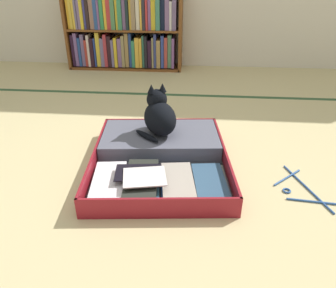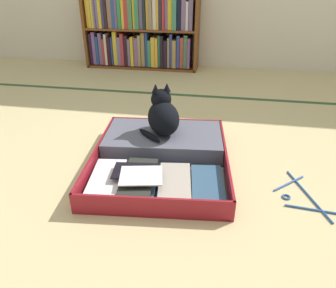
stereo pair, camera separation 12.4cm
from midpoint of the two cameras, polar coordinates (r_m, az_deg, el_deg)
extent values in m
plane|color=#CCBA85|center=(1.61, -9.85, -8.15)|extent=(10.00, 10.00, 0.00)
cube|color=#315332|center=(2.83, -3.09, 8.87)|extent=(4.80, 0.05, 0.00)
cube|color=brown|center=(3.81, -18.17, 19.05)|extent=(0.03, 0.28, 0.82)
cube|color=brown|center=(3.54, 1.22, 19.72)|extent=(0.03, 0.28, 0.82)
cube|color=brown|center=(3.71, -8.39, 13.52)|extent=(1.20, 0.28, 0.02)
cube|color=brown|center=(3.63, -8.86, 19.62)|extent=(1.17, 0.28, 0.02)
cube|color=#27132C|center=(3.83, -17.03, 15.97)|extent=(0.03, 0.23, 0.33)
cube|color=#755491|center=(3.82, -16.52, 16.15)|extent=(0.04, 0.23, 0.35)
cube|color=#26468D|center=(3.81, -15.94, 15.81)|extent=(0.03, 0.23, 0.30)
cube|color=slate|center=(3.79, -15.43, 16.13)|extent=(0.04, 0.23, 0.33)
cube|color=#AB322A|center=(3.78, -14.88, 15.71)|extent=(0.03, 0.23, 0.28)
cube|color=beige|center=(3.76, -14.51, 16.09)|extent=(0.03, 0.23, 0.33)
cube|color=black|center=(3.75, -13.97, 15.88)|extent=(0.04, 0.23, 0.30)
cube|color=#283E96|center=(3.75, -13.45, 15.94)|extent=(0.02, 0.23, 0.30)
cube|color=gold|center=(3.74, -12.93, 16.42)|extent=(0.04, 0.23, 0.36)
cube|color=slate|center=(3.73, -12.23, 16.00)|extent=(0.04, 0.23, 0.30)
cube|color=#AE323D|center=(3.71, -11.71, 16.30)|extent=(0.03, 0.23, 0.34)
cube|color=black|center=(3.71, -11.05, 16.22)|extent=(0.04, 0.23, 0.32)
cube|color=slate|center=(3.69, -10.50, 15.93)|extent=(0.03, 0.23, 0.28)
cube|color=gold|center=(3.68, -9.99, 16.10)|extent=(0.03, 0.23, 0.31)
cube|color=slate|center=(3.68, -9.30, 16.08)|extent=(0.04, 0.23, 0.30)
cube|color=#958457|center=(3.67, -8.73, 16.31)|extent=(0.03, 0.23, 0.33)
cube|color=#9D7B4A|center=(3.66, -8.09, 16.55)|extent=(0.04, 0.23, 0.35)
cube|color=navy|center=(3.65, -7.47, 16.58)|extent=(0.03, 0.23, 0.35)
cube|color=#37875F|center=(3.65, -6.95, 15.97)|extent=(0.03, 0.23, 0.28)
cube|color=gold|center=(3.63, -6.32, 16.21)|extent=(0.04, 0.23, 0.31)
cube|color=gold|center=(3.62, -5.70, 16.17)|extent=(0.03, 0.23, 0.30)
cube|color=#377660|center=(3.63, -5.23, 16.41)|extent=(0.02, 0.23, 0.33)
cube|color=black|center=(3.61, -4.78, 16.35)|extent=(0.03, 0.23, 0.33)
cube|color=#281429|center=(3.61, -4.12, 16.03)|extent=(0.04, 0.23, 0.28)
cube|color=#918358|center=(3.60, -3.59, 16.23)|extent=(0.02, 0.23, 0.31)
cube|color=#3A448D|center=(3.60, -3.17, 16.57)|extent=(0.03, 0.23, 0.35)
cube|color=#A4814A|center=(3.59, -2.58, 16.04)|extent=(0.04, 0.23, 0.29)
cube|color=#314597|center=(3.59, -1.89, 16.42)|extent=(0.03, 0.23, 0.33)
cube|color=#AC403A|center=(3.59, -1.32, 16.29)|extent=(0.03, 0.23, 0.32)
cube|color=#4B7452|center=(3.59, -0.61, 16.48)|extent=(0.04, 0.23, 0.34)
cube|color=#7C4E8B|center=(3.58, -0.03, 16.20)|extent=(0.03, 0.23, 0.31)
cube|color=gold|center=(3.78, -17.89, 21.88)|extent=(0.03, 0.23, 0.35)
cube|color=gold|center=(3.75, -17.54, 21.92)|extent=(0.03, 0.23, 0.35)
cube|color=gold|center=(3.74, -17.08, 21.80)|extent=(0.02, 0.23, 0.33)
cube|color=slate|center=(3.73, -16.75, 21.97)|extent=(0.02, 0.23, 0.35)
cube|color=slate|center=(3.73, -16.21, 21.59)|extent=(0.03, 0.23, 0.30)
cube|color=gold|center=(3.72, -15.74, 21.63)|extent=(0.03, 0.23, 0.30)
cube|color=#3E3D92|center=(3.72, -15.24, 21.71)|extent=(0.02, 0.23, 0.30)
cube|color=black|center=(3.70, -14.84, 22.13)|extent=(0.03, 0.23, 0.35)
cube|color=#9E6F5C|center=(3.69, -14.11, 21.94)|extent=(0.04, 0.23, 0.32)
cube|color=#2A4C8D|center=(3.67, -13.45, 21.80)|extent=(0.04, 0.23, 0.29)
cube|color=#795089|center=(3.66, -12.97, 21.74)|extent=(0.02, 0.23, 0.28)
cube|color=#338A51|center=(3.66, -12.47, 22.19)|extent=(0.04, 0.23, 0.33)
cube|color=gold|center=(3.65, -11.85, 22.21)|extent=(0.03, 0.23, 0.33)
cube|color=#B93332|center=(3.64, -11.26, 22.20)|extent=(0.04, 0.23, 0.32)
cube|color=#497D4E|center=(3.62, -10.56, 22.08)|extent=(0.04, 0.23, 0.31)
cube|color=yellow|center=(3.62, -9.93, 22.42)|extent=(0.02, 0.23, 0.34)
cube|color=#368255|center=(3.60, -9.36, 21.99)|extent=(0.04, 0.23, 0.29)
cube|color=slate|center=(3.60, -8.67, 22.55)|extent=(0.03, 0.23, 0.35)
cube|color=#19272A|center=(3.58, -8.11, 22.36)|extent=(0.03, 0.23, 0.33)
cube|color=gold|center=(3.59, -7.56, 22.41)|extent=(0.02, 0.23, 0.33)
cube|color=#937857|center=(3.57, -7.06, 22.64)|extent=(0.04, 0.23, 0.36)
cube|color=beige|center=(3.57, -6.27, 22.41)|extent=(0.04, 0.23, 0.32)
cube|color=gold|center=(3.56, -5.72, 22.52)|extent=(0.02, 0.23, 0.34)
cube|color=#28272F|center=(3.55, -5.25, 22.65)|extent=(0.03, 0.23, 0.35)
cube|color=#C13233|center=(3.55, -4.71, 22.29)|extent=(0.02, 0.23, 0.30)
cube|color=#7A4F8C|center=(3.55, -4.21, 22.60)|extent=(0.03, 0.23, 0.34)
cube|color=gold|center=(3.55, -3.55, 22.65)|extent=(0.04, 0.23, 0.34)
cube|color=#3F7E65|center=(3.53, -2.75, 22.27)|extent=(0.04, 0.23, 0.30)
cube|color=black|center=(3.54, -1.90, 22.35)|extent=(0.04, 0.23, 0.30)
cube|color=slate|center=(3.52, -1.11, 22.40)|extent=(0.04, 0.23, 0.31)
cube|color=silver|center=(3.52, -0.49, 22.08)|extent=(0.02, 0.23, 0.27)
cube|color=slate|center=(3.51, 0.14, 22.48)|extent=(0.04, 0.23, 0.32)
cube|color=maroon|center=(1.59, -3.76, -8.10)|extent=(0.75, 0.49, 0.01)
cube|color=maroon|center=(1.40, -4.21, -11.48)|extent=(0.71, 0.08, 0.11)
cube|color=maroon|center=(1.62, -16.40, -6.52)|extent=(0.05, 0.42, 0.11)
cube|color=maroon|center=(1.58, 9.09, -6.54)|extent=(0.05, 0.42, 0.11)
cube|color=#474A52|center=(1.58, -3.77, -7.81)|extent=(0.73, 0.46, 0.01)
cube|color=maroon|center=(1.94, -3.19, -0.72)|extent=(0.75, 0.49, 0.01)
cube|color=maroon|center=(2.10, -3.02, 3.13)|extent=(0.71, 0.08, 0.11)
cube|color=maroon|center=(1.97, -13.51, 0.46)|extent=(0.05, 0.42, 0.11)
cube|color=maroon|center=(1.93, 7.23, 0.58)|extent=(0.05, 0.42, 0.11)
cube|color=#474A52|center=(1.94, -3.20, -0.46)|extent=(0.73, 0.46, 0.01)
cylinder|color=black|center=(1.75, -3.45, -3.71)|extent=(0.69, 0.08, 0.02)
cube|color=#766259|center=(1.61, -12.85, -7.29)|extent=(0.19, 0.36, 0.02)
cube|color=white|center=(1.60, -12.81, -6.57)|extent=(0.20, 0.35, 0.02)
cube|color=#2E2F2A|center=(1.59, -6.89, -7.27)|extent=(0.20, 0.37, 0.01)
cube|color=#2A4F69|center=(1.58, -6.76, -6.79)|extent=(0.20, 0.34, 0.02)
cube|color=#272924|center=(1.56, -7.10, -6.42)|extent=(0.18, 0.36, 0.02)
cube|color=navy|center=(1.58, -0.72, -7.32)|extent=(0.19, 0.36, 0.02)
cube|color=#AC9F92|center=(1.56, -0.49, -7.03)|extent=(0.20, 0.36, 0.02)
cube|color=slate|center=(1.58, 5.66, -7.39)|extent=(0.18, 0.36, 0.01)
cube|color=#325271|center=(1.57, 5.39, -7.04)|extent=(0.20, 0.36, 0.02)
cube|color=white|center=(1.52, -6.56, -5.91)|extent=(0.23, 0.20, 0.01)
cube|color=black|center=(1.57, -7.59, -5.12)|extent=(0.24, 0.17, 0.01)
cube|color=#575868|center=(1.91, -3.23, 0.69)|extent=(0.72, 0.45, 0.10)
torus|color=white|center=(1.87, -1.75, 1.47)|extent=(0.11, 0.11, 0.01)
cylinder|color=black|center=(2.11, -8.39, 2.93)|extent=(0.02, 0.02, 0.10)
cylinder|color=black|center=(2.09, 2.37, 3.02)|extent=(0.02, 0.02, 0.10)
cube|color=yellow|center=(1.41, -11.52, -10.40)|extent=(0.03, 0.00, 0.02)
cube|color=white|center=(1.41, -10.98, -10.42)|extent=(0.03, 0.00, 0.02)
ellipsoid|color=black|center=(1.85, -3.36, 4.57)|extent=(0.27, 0.31, 0.19)
ellipsoid|color=black|center=(1.93, -3.89, 4.23)|extent=(0.15, 0.13, 0.11)
sphere|color=black|center=(1.87, -3.93, 7.94)|extent=(0.12, 0.12, 0.12)
cone|color=black|center=(1.85, -2.94, 10.05)|extent=(0.05, 0.05, 0.05)
cone|color=black|center=(1.83, -4.97, 9.82)|extent=(0.05, 0.05, 0.05)
sphere|color=gold|center=(1.91, -3.67, 8.71)|extent=(0.02, 0.02, 0.02)
sphere|color=gold|center=(1.90, -4.95, 8.56)|extent=(0.02, 0.02, 0.02)
ellipsoid|color=black|center=(1.82, -5.75, 1.38)|extent=(0.17, 0.16, 0.03)
cylinder|color=#2C5499|center=(1.72, 21.70, -7.29)|extent=(0.14, 0.39, 0.01)
cylinder|color=#2C5499|center=(1.63, 22.29, -9.54)|extent=(0.22, 0.03, 0.01)
cylinder|color=#2C5499|center=(1.76, 18.69, -5.75)|extent=(0.17, 0.16, 0.01)
torus|color=#2C5499|center=(1.66, 18.50, -7.98)|extent=(0.05, 0.05, 0.01)
camera|label=1|loc=(0.06, -92.14, -1.16)|focal=34.04mm
camera|label=2|loc=(0.06, 87.86, 1.16)|focal=34.04mm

